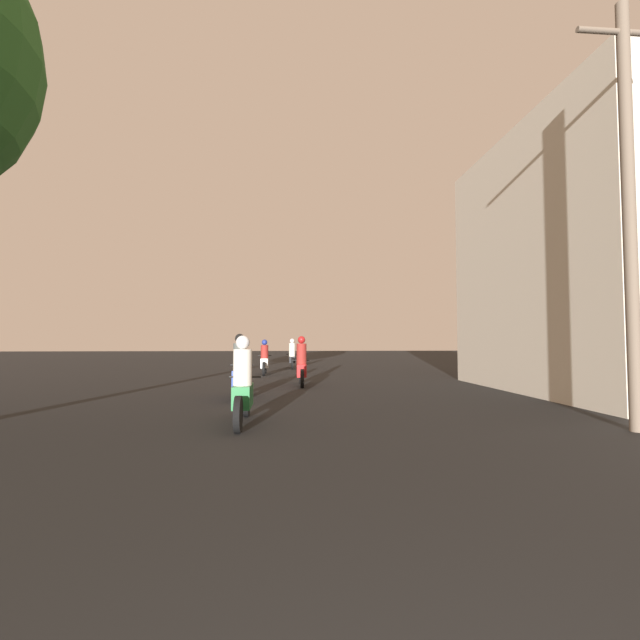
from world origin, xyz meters
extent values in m
cylinder|color=black|center=(-1.36, 8.06, 0.29)|extent=(0.10, 0.58, 0.58)
cylinder|color=black|center=(-1.36, 6.62, 0.29)|extent=(0.10, 0.58, 0.58)
cube|color=#1E6B33|center=(-1.36, 7.34, 0.48)|extent=(0.30, 0.83, 0.39)
cylinder|color=black|center=(-1.36, 7.81, 0.78)|extent=(0.60, 0.04, 0.04)
cylinder|color=silver|center=(-1.36, 7.26, 0.99)|extent=(0.32, 0.32, 0.62)
sphere|color=silver|center=(-1.36, 7.26, 1.42)|extent=(0.24, 0.24, 0.24)
cylinder|color=black|center=(-1.77, 11.37, 0.29)|extent=(0.10, 0.59, 0.59)
cylinder|color=black|center=(-1.77, 10.03, 0.29)|extent=(0.10, 0.59, 0.59)
cube|color=#1E389E|center=(-1.77, 10.70, 0.50)|extent=(0.30, 0.94, 0.42)
cylinder|color=black|center=(-1.77, 11.13, 0.81)|extent=(0.60, 0.04, 0.04)
cylinder|color=#4C514C|center=(-1.77, 10.61, 1.05)|extent=(0.32, 0.32, 0.67)
sphere|color=black|center=(-1.77, 10.61, 1.50)|extent=(0.24, 0.24, 0.24)
cylinder|color=black|center=(-0.11, 14.27, 0.29)|extent=(0.10, 0.58, 0.58)
cylinder|color=black|center=(-0.11, 12.92, 0.29)|extent=(0.10, 0.58, 0.58)
cube|color=red|center=(-0.11, 13.60, 0.49)|extent=(0.30, 0.81, 0.41)
cylinder|color=black|center=(-0.11, 14.04, 0.80)|extent=(0.60, 0.04, 0.04)
cylinder|color=maroon|center=(-0.11, 13.51, 1.02)|extent=(0.32, 0.32, 0.66)
sphere|color=#A51919|center=(-0.11, 13.51, 1.47)|extent=(0.24, 0.24, 0.24)
cylinder|color=black|center=(-1.53, 18.93, 0.28)|extent=(0.10, 0.56, 0.56)
cylinder|color=black|center=(-1.53, 17.62, 0.28)|extent=(0.10, 0.56, 0.56)
cube|color=silver|center=(-1.53, 18.28, 0.49)|extent=(0.30, 0.95, 0.41)
cylinder|color=black|center=(-1.53, 18.70, 0.79)|extent=(0.60, 0.04, 0.04)
cylinder|color=maroon|center=(-1.53, 18.18, 0.98)|extent=(0.32, 0.32, 0.56)
sphere|color=navy|center=(-1.53, 18.18, 1.38)|extent=(0.24, 0.24, 0.24)
cylinder|color=black|center=(-0.30, 22.76, 0.30)|extent=(0.10, 0.60, 0.60)
cylinder|color=black|center=(-0.30, 21.38, 0.30)|extent=(0.10, 0.60, 0.60)
cube|color=black|center=(-0.30, 22.07, 0.46)|extent=(0.30, 0.71, 0.33)
cylinder|color=black|center=(-0.30, 22.52, 0.73)|extent=(0.60, 0.04, 0.04)
cylinder|color=silver|center=(-0.30, 22.00, 0.97)|extent=(0.32, 0.32, 0.69)
sphere|color=silver|center=(-0.30, 22.00, 1.44)|extent=(0.24, 0.24, 0.24)
cube|color=beige|center=(7.86, 11.15, 3.70)|extent=(4.34, 7.84, 7.40)
cylinder|color=#6B5B4C|center=(4.98, 6.20, 3.55)|extent=(0.20, 0.20, 7.09)
cylinder|color=#6B5B4C|center=(4.98, 6.20, 6.59)|extent=(1.60, 0.10, 0.10)
camera|label=1|loc=(-0.60, -0.27, 1.45)|focal=24.00mm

